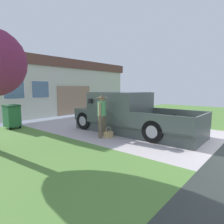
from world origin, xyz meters
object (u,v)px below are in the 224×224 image
at_px(pickup_truck, 125,114).
at_px(person_with_hat, 102,112).
at_px(wheeled_trash_bin, 12,116).
at_px(house_with_garage, 53,87).
at_px(handbag, 108,134).

xyz_separation_m(pickup_truck, person_with_hat, (-1.43, 0.05, 0.20)).
height_order(pickup_truck, wheeled_trash_bin, pickup_truck).
bearing_deg(wheeled_trash_bin, person_with_hat, -70.38).
relative_size(person_with_hat, house_with_garage, 0.15).
bearing_deg(handbag, pickup_truck, 7.93).
distance_m(pickup_truck, wheeled_trash_bin, 5.34).
bearing_deg(house_with_garage, person_with_hat, -112.34).
bearing_deg(person_with_hat, handbag, -82.37).
xyz_separation_m(pickup_truck, handbag, (-1.31, -0.18, -0.66)).
height_order(handbag, house_with_garage, house_with_garage).
distance_m(pickup_truck, person_with_hat, 1.44).
relative_size(pickup_truck, person_with_hat, 3.35).
relative_size(pickup_truck, handbag, 12.86).
bearing_deg(pickup_truck, wheeled_trash_bin, 123.22).
distance_m(pickup_truck, house_with_garage, 9.40).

